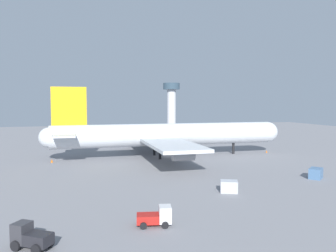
{
  "coord_description": "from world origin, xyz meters",
  "views": [
    {
      "loc": [
        -23.08,
        -84.38,
        14.35
      ],
      "look_at": [
        0.0,
        0.0,
        8.21
      ],
      "focal_mm": 35.36,
      "sensor_mm": 36.0,
      "label": 1
    }
  ],
  "objects_px": {
    "cargo_container_aft": "(229,186)",
    "cargo_airplane": "(167,135)",
    "cargo_loader": "(30,237)",
    "safety_cone_nose": "(267,152)",
    "safety_cone_tail": "(52,161)",
    "cargo_container_fore": "(316,173)",
    "control_tower": "(171,100)",
    "fuel_truck": "(156,217)",
    "maintenance_van": "(228,137)"
  },
  "relations": [
    {
      "from": "maintenance_van",
      "to": "cargo_airplane",
      "type": "bearing_deg",
      "value": -136.34
    },
    {
      "from": "cargo_loader",
      "to": "cargo_container_aft",
      "type": "height_order",
      "value": "cargo_loader"
    },
    {
      "from": "safety_cone_nose",
      "to": "safety_cone_tail",
      "type": "xyz_separation_m",
      "value": [
        -58.61,
        -0.24,
        0.06
      ]
    },
    {
      "from": "cargo_container_aft",
      "to": "cargo_airplane",
      "type": "bearing_deg",
      "value": 90.9
    },
    {
      "from": "cargo_loader",
      "to": "control_tower",
      "type": "bearing_deg",
      "value": 69.36
    },
    {
      "from": "safety_cone_tail",
      "to": "control_tower",
      "type": "distance_m",
      "value": 124.32
    },
    {
      "from": "control_tower",
      "to": "fuel_truck",
      "type": "bearing_deg",
      "value": -106.51
    },
    {
      "from": "maintenance_van",
      "to": "control_tower",
      "type": "bearing_deg",
      "value": 91.16
    },
    {
      "from": "fuel_truck",
      "to": "cargo_container_aft",
      "type": "xyz_separation_m",
      "value": [
        14.59,
        11.07,
        -0.14
      ]
    },
    {
      "from": "maintenance_van",
      "to": "cargo_container_fore",
      "type": "bearing_deg",
      "value": -101.04
    },
    {
      "from": "fuel_truck",
      "to": "cargo_container_aft",
      "type": "height_order",
      "value": "fuel_truck"
    },
    {
      "from": "maintenance_van",
      "to": "safety_cone_tail",
      "type": "xyz_separation_m",
      "value": [
        -62.08,
        -32.62,
        -0.65
      ]
    },
    {
      "from": "cargo_airplane",
      "to": "safety_cone_nose",
      "type": "height_order",
      "value": "cargo_airplane"
    },
    {
      "from": "cargo_loader",
      "to": "safety_cone_tail",
      "type": "bearing_deg",
      "value": 91.75
    },
    {
      "from": "cargo_container_fore",
      "to": "cargo_container_aft",
      "type": "distance_m",
      "value": 20.65
    },
    {
      "from": "safety_cone_nose",
      "to": "safety_cone_tail",
      "type": "height_order",
      "value": "safety_cone_tail"
    },
    {
      "from": "cargo_container_aft",
      "to": "control_tower",
      "type": "bearing_deg",
      "value": 77.74
    },
    {
      "from": "maintenance_van",
      "to": "safety_cone_tail",
      "type": "height_order",
      "value": "maintenance_van"
    },
    {
      "from": "cargo_container_aft",
      "to": "safety_cone_tail",
      "type": "xyz_separation_m",
      "value": [
        -29.48,
        35.58,
        -0.55
      ]
    },
    {
      "from": "safety_cone_nose",
      "to": "safety_cone_tail",
      "type": "bearing_deg",
      "value": -179.76
    },
    {
      "from": "cargo_loader",
      "to": "safety_cone_tail",
      "type": "xyz_separation_m",
      "value": [
        -1.51,
        49.33,
        -0.83
      ]
    },
    {
      "from": "fuel_truck",
      "to": "maintenance_van",
      "type": "bearing_deg",
      "value": 59.23
    },
    {
      "from": "safety_cone_nose",
      "to": "safety_cone_tail",
      "type": "relative_size",
      "value": 0.85
    },
    {
      "from": "cargo_airplane",
      "to": "cargo_loader",
      "type": "height_order",
      "value": "cargo_airplane"
    },
    {
      "from": "fuel_truck",
      "to": "cargo_loader",
      "type": "bearing_deg",
      "value": -168.65
    },
    {
      "from": "safety_cone_nose",
      "to": "control_tower",
      "type": "distance_m",
      "value": 108.36
    },
    {
      "from": "safety_cone_tail",
      "to": "cargo_container_fore",
      "type": "bearing_deg",
      "value": -32.07
    },
    {
      "from": "cargo_loader",
      "to": "safety_cone_tail",
      "type": "relative_size",
      "value": 5.38
    },
    {
      "from": "cargo_airplane",
      "to": "cargo_container_fore",
      "type": "xyz_separation_m",
      "value": [
        20.73,
        -32.07,
        -4.86
      ]
    },
    {
      "from": "cargo_airplane",
      "to": "control_tower",
      "type": "height_order",
      "value": "control_tower"
    },
    {
      "from": "cargo_loader",
      "to": "cargo_container_fore",
      "type": "bearing_deg",
      "value": 20.75
    },
    {
      "from": "cargo_loader",
      "to": "safety_cone_nose",
      "type": "height_order",
      "value": "cargo_loader"
    },
    {
      "from": "cargo_airplane",
      "to": "control_tower",
      "type": "bearing_deg",
      "value": 73.44
    },
    {
      "from": "fuel_truck",
      "to": "maintenance_van",
      "type": "relative_size",
      "value": 1.03
    },
    {
      "from": "safety_cone_tail",
      "to": "cargo_container_aft",
      "type": "bearing_deg",
      "value": -50.36
    },
    {
      "from": "cargo_airplane",
      "to": "control_tower",
      "type": "relative_size",
      "value": 2.49
    },
    {
      "from": "control_tower",
      "to": "maintenance_van",
      "type": "bearing_deg",
      "value": -88.84
    },
    {
      "from": "cargo_container_fore",
      "to": "safety_cone_nose",
      "type": "xyz_separation_m",
      "value": [
        8.97,
        31.35,
        -0.66
      ]
    },
    {
      "from": "maintenance_van",
      "to": "cargo_container_aft",
      "type": "relative_size",
      "value": 1.26
    },
    {
      "from": "maintenance_van",
      "to": "safety_cone_nose",
      "type": "bearing_deg",
      "value": -96.11
    },
    {
      "from": "maintenance_van",
      "to": "cargo_container_fore",
      "type": "height_order",
      "value": "maintenance_van"
    },
    {
      "from": "cargo_container_aft",
      "to": "control_tower",
      "type": "distance_m",
      "value": 147.13
    },
    {
      "from": "cargo_airplane",
      "to": "maintenance_van",
      "type": "xyz_separation_m",
      "value": [
        33.17,
        31.65,
        -4.81
      ]
    },
    {
      "from": "cargo_airplane",
      "to": "fuel_truck",
      "type": "height_order",
      "value": "cargo_airplane"
    },
    {
      "from": "safety_cone_tail",
      "to": "control_tower",
      "type": "bearing_deg",
      "value": 60.59
    },
    {
      "from": "cargo_container_fore",
      "to": "safety_cone_tail",
      "type": "relative_size",
      "value": 4.63
    },
    {
      "from": "cargo_container_fore",
      "to": "safety_cone_nose",
      "type": "relative_size",
      "value": 5.45
    },
    {
      "from": "safety_cone_nose",
      "to": "cargo_loader",
      "type": "bearing_deg",
      "value": -139.03
    },
    {
      "from": "cargo_airplane",
      "to": "cargo_container_fore",
      "type": "distance_m",
      "value": 38.5
    },
    {
      "from": "cargo_loader",
      "to": "fuel_truck",
      "type": "bearing_deg",
      "value": 11.35
    }
  ]
}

